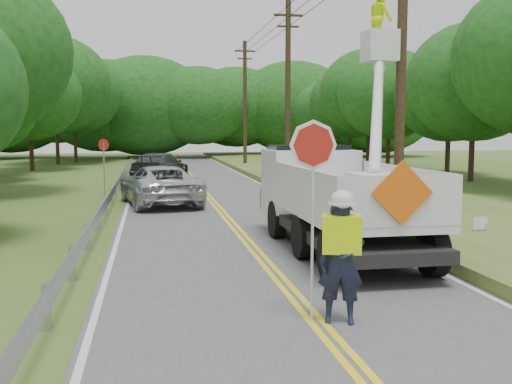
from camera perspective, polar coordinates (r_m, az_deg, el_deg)
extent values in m
plane|color=#416220|center=(8.96, 6.96, -13.67)|extent=(140.00, 140.00, 0.00)
cube|color=#4B4B4D|center=(22.40, -3.60, -1.66)|extent=(7.20, 96.00, 0.02)
cube|color=yellow|center=(22.39, -3.86, -1.63)|extent=(0.12, 96.00, 0.00)
cube|color=yellow|center=(22.41, -3.35, -1.61)|extent=(0.12, 96.00, 0.00)
cube|color=silver|center=(22.27, -12.46, -1.79)|extent=(0.12, 96.00, 0.00)
cube|color=silver|center=(23.04, 4.95, -1.41)|extent=(0.12, 96.00, 0.00)
cube|color=#9B9EA2|center=(9.57, -19.60, -10.48)|extent=(0.12, 0.14, 0.70)
cube|color=#9B9EA2|center=(12.45, -17.34, -6.59)|extent=(0.12, 0.14, 0.70)
cube|color=#9B9EA2|center=(15.37, -15.95, -4.16)|extent=(0.12, 0.14, 0.70)
cube|color=#9B9EA2|center=(18.32, -15.01, -2.51)|extent=(0.12, 0.14, 0.70)
cube|color=#9B9EA2|center=(21.28, -14.34, -1.32)|extent=(0.12, 0.14, 0.70)
cube|color=#9B9EA2|center=(24.25, -13.83, -0.42)|extent=(0.12, 0.14, 0.70)
cube|color=#9B9EA2|center=(27.23, -13.43, 0.29)|extent=(0.12, 0.14, 0.70)
cube|color=#9B9EA2|center=(30.21, -13.11, 0.85)|extent=(0.12, 0.14, 0.70)
cube|color=#9B9EA2|center=(33.20, -12.85, 1.32)|extent=(0.12, 0.14, 0.70)
cube|color=#9B9EA2|center=(36.19, -12.63, 1.70)|extent=(0.12, 0.14, 0.70)
cube|color=#9B9EA2|center=(39.18, -12.44, 2.03)|extent=(0.12, 0.14, 0.70)
cube|color=#9B9EA2|center=(42.17, -12.28, 2.31)|extent=(0.12, 0.14, 0.70)
cube|color=#9B9EA2|center=(45.16, -12.14, 2.56)|extent=(0.12, 0.14, 0.70)
cube|color=#9B9EA2|center=(23.23, -13.75, -0.08)|extent=(0.05, 48.00, 0.34)
cylinder|color=black|center=(18.74, 13.87, 11.97)|extent=(0.30, 0.30, 10.00)
cylinder|color=black|center=(32.98, 3.09, 9.51)|extent=(0.30, 0.30, 10.00)
cube|color=black|center=(33.50, 3.14, 16.70)|extent=(1.60, 0.12, 0.12)
cube|color=black|center=(33.39, 3.13, 15.69)|extent=(1.20, 0.10, 0.10)
cylinder|color=black|center=(47.69, -1.07, 8.46)|extent=(0.30, 0.30, 10.00)
cube|color=black|center=(48.05, -1.08, 13.47)|extent=(1.60, 0.12, 0.12)
cube|color=black|center=(47.97, -1.08, 12.76)|extent=(1.20, 0.10, 0.10)
cube|color=#4D6826|center=(24.23, 13.32, -0.89)|extent=(7.00, 96.00, 0.30)
cylinder|color=#332319|center=(46.07, -20.89, 3.90)|extent=(0.32, 0.32, 3.18)
ellipsoid|color=#114615|center=(46.11, -21.08, 8.74)|extent=(7.42, 7.42, 6.53)
cylinder|color=#332319|center=(53.24, -18.66, 4.64)|extent=(0.32, 0.32, 3.95)
ellipsoid|color=#114615|center=(53.36, -18.83, 9.83)|extent=(9.22, 9.22, 8.12)
cylinder|color=#332319|center=(57.11, -17.07, 4.65)|extent=(0.32, 0.32, 3.72)
ellipsoid|color=#114615|center=(57.20, -17.21, 9.21)|extent=(8.68, 8.68, 7.64)
cylinder|color=#332319|center=(36.50, 20.12, 3.58)|extent=(0.32, 0.32, 3.33)
ellipsoid|color=#114615|center=(36.57, 20.35, 9.96)|extent=(7.77, 7.77, 6.84)
cylinder|color=#332319|center=(41.37, 18.04, 3.77)|extent=(0.32, 0.32, 3.13)
ellipsoid|color=#114615|center=(41.41, 18.22, 9.07)|extent=(7.31, 7.31, 6.44)
cylinder|color=#332319|center=(45.19, 12.65, 4.16)|extent=(0.32, 0.32, 3.25)
ellipsoid|color=#114615|center=(45.24, 12.77, 9.19)|extent=(7.58, 7.58, 6.67)
cylinder|color=#332319|center=(49.34, 10.79, 4.49)|extent=(0.32, 0.32, 3.48)
ellipsoid|color=#114615|center=(49.41, 10.89, 9.42)|extent=(8.11, 8.11, 7.14)
cylinder|color=#332319|center=(54.07, 9.12, 4.49)|extent=(0.32, 0.32, 3.19)
ellipsoid|color=#114615|center=(54.11, 9.19, 8.62)|extent=(7.44, 7.44, 6.55)
cylinder|color=#332319|center=(56.62, 6.91, 4.39)|extent=(0.32, 0.32, 2.78)
ellipsoid|color=#114615|center=(56.63, 6.95, 7.83)|extent=(6.50, 6.50, 5.72)
ellipsoid|color=#114615|center=(67.62, -22.75, 7.72)|extent=(13.28, 9.96, 9.96)
ellipsoid|color=#114615|center=(66.09, -18.69, 7.92)|extent=(10.54, 7.90, 7.90)
ellipsoid|color=#114615|center=(64.69, -14.54, 8.09)|extent=(12.97, 9.72, 9.72)
ellipsoid|color=#114615|center=(64.25, -10.66, 8.19)|extent=(14.06, 10.54, 10.54)
ellipsoid|color=#114615|center=(62.70, -5.64, 8.32)|extent=(10.91, 8.18, 8.18)
ellipsoid|color=#114615|center=(66.59, -1.88, 8.21)|extent=(11.89, 8.92, 8.92)
ellipsoid|color=#114615|center=(67.02, 3.75, 8.19)|extent=(13.72, 10.29, 10.29)
ellipsoid|color=#114615|center=(67.21, 7.21, 8.15)|extent=(11.37, 8.52, 8.52)
ellipsoid|color=#114615|center=(66.88, 11.61, 8.08)|extent=(13.73, 10.30, 10.30)
imported|color=#191E33|center=(9.25, 8.25, -6.71)|extent=(0.80, 0.64, 1.93)
cube|color=#BBE304|center=(9.16, 8.29, -4.04)|extent=(0.67, 0.51, 0.58)
ellipsoid|color=silver|center=(9.08, 8.34, -0.71)|extent=(0.36, 0.36, 0.29)
cylinder|color=#B7B7B7|center=(9.21, 5.47, -4.27)|extent=(0.04, 0.04, 2.70)
cylinder|color=#AA1E14|center=(9.07, 5.56, 4.55)|extent=(0.77, 0.11, 0.77)
cylinder|color=black|center=(11.77, 7.33, -6.15)|extent=(0.34, 1.04, 1.03)
cylinder|color=black|center=(12.60, 16.71, -5.55)|extent=(0.34, 1.04, 1.03)
cylinder|color=black|center=(13.79, 4.54, -4.32)|extent=(0.34, 1.04, 1.03)
cylinder|color=black|center=(14.51, 12.78, -3.93)|extent=(0.34, 1.04, 1.03)
cylinder|color=black|center=(16.36, 2.04, -2.66)|extent=(0.34, 1.04, 1.03)
cylinder|color=black|center=(16.97, 9.14, -2.42)|extent=(0.34, 1.04, 1.03)
cube|color=black|center=(14.40, 8.34, -3.62)|extent=(2.35, 6.91, 0.27)
cube|color=#B9BABE|center=(13.62, 9.41, -1.90)|extent=(2.54, 4.98, 0.24)
cube|color=#B9BABE|center=(13.18, 4.49, 0.26)|extent=(0.13, 4.95, 0.97)
cube|color=#B9BABE|center=(14.02, 14.12, 0.44)|extent=(0.13, 4.95, 0.97)
cube|color=#B9BABE|center=(11.30, 13.77, -0.87)|extent=(2.48, 0.10, 0.97)
cube|color=#B9BABE|center=(17.03, 5.17, 0.84)|extent=(2.45, 2.08, 1.94)
cube|color=black|center=(17.19, 5.00, 3.23)|extent=(2.17, 1.43, 0.81)
cube|color=#B9BABE|center=(12.46, 11.34, -0.18)|extent=(0.98, 0.98, 0.86)
cube|color=#B9BABE|center=(18.53, 11.87, 13.60)|extent=(0.91, 0.91, 0.91)
imported|color=#BBE304|center=(18.66, 11.93, 16.14)|extent=(0.62, 0.80, 1.65)
cube|color=#E25E0F|center=(11.21, 13.95, -0.10)|extent=(1.22, 0.06, 1.22)
imported|color=silver|center=(23.92, -9.29, 0.69)|extent=(3.54, 6.01, 1.57)
imported|color=#323539|center=(34.83, -9.28, 2.42)|extent=(3.89, 6.11, 1.65)
cylinder|color=#9B9EA2|center=(27.40, -14.47, 2.12)|extent=(0.06, 0.06, 2.43)
cylinder|color=#AA1E14|center=(27.35, -14.53, 4.43)|extent=(0.46, 0.35, 0.55)
cube|color=white|center=(16.94, 20.85, -2.82)|extent=(0.47, 0.12, 0.33)
cylinder|color=#9B9EA2|center=(16.89, 20.27, -3.79)|extent=(0.02, 0.02, 0.47)
cylinder|color=#9B9EA2|center=(17.08, 21.36, -3.73)|extent=(0.02, 0.02, 0.47)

